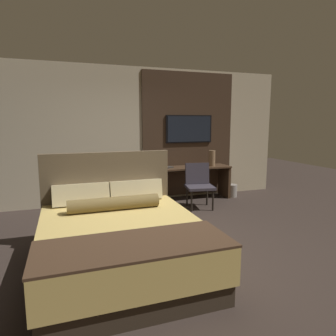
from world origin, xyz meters
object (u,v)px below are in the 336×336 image
desk_chair (199,182)px  tv (189,129)px  book (167,167)px  waste_bin (232,191)px  bed (120,239)px  vase_tall (212,158)px  desk (192,177)px

desk_chair → tv: bearing=90.3°
book → waste_bin: size_ratio=0.91×
desk_chair → book: 0.77m
bed → vase_tall: size_ratio=6.20×
bed → desk: bed is taller
vase_tall → waste_bin: size_ratio=1.22×
bed → book: bearing=60.4°
desk → waste_bin: bearing=-9.0°
bed → tv: bearing=54.1°
bed → book: (1.47, 2.59, 0.39)m
bed → waste_bin: bed is taller
desk_chair → waste_bin: bearing=35.1°
desk_chair → book: desk_chair is taller
vase_tall → bed: bearing=-134.2°
waste_bin → desk: bearing=171.0°
desk → waste_bin: desk is taller
tv → waste_bin: bearing=-21.4°
desk_chair → desk: bearing=87.0°
tv → desk_chair: bearing=-100.0°
tv → book: tv is taller
tv → book: bearing=-156.0°
vase_tall → book: vase_tall is taller
bed → desk: size_ratio=1.31×
desk → desk_chair: size_ratio=1.85×
tv → bed: bearing=-125.9°
vase_tall → book: size_ratio=1.33×
desk → book: book is taller
bed → tv: size_ratio=1.96×
bed → desk: (2.07, 2.64, 0.14)m
vase_tall → waste_bin: (0.49, -0.07, -0.75)m
waste_bin → book: bearing=176.5°
book → waste_bin: 1.63m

